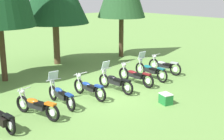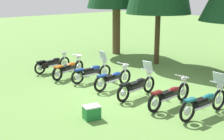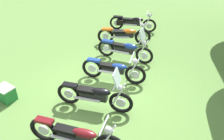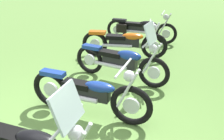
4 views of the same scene
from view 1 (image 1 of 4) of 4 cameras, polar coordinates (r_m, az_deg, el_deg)
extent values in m
plane|color=#608C42|center=(14.13, -1.75, -4.50)|extent=(80.00, 80.00, 0.00)
torus|color=black|center=(10.75, -18.46, -9.79)|extent=(0.14, 0.67, 0.66)
cylinder|color=silver|center=(10.75, -18.46, -9.79)|extent=(0.07, 0.26, 0.25)
cube|color=black|center=(11.14, -19.97, -7.79)|extent=(0.25, 0.53, 0.10)
cube|color=black|center=(10.69, -18.81, -8.13)|extent=(0.20, 0.45, 0.08)
cylinder|color=silver|center=(11.29, -19.45, -8.55)|extent=(0.14, 0.78, 0.08)
cube|color=black|center=(10.82, -19.71, -9.17)|extent=(0.16, 0.33, 0.26)
cube|color=black|center=(10.93, -18.33, -8.78)|extent=(0.16, 0.33, 0.26)
torus|color=black|center=(12.48, -16.29, -6.09)|extent=(0.28, 0.69, 0.69)
cylinder|color=silver|center=(12.48, -16.29, -6.09)|extent=(0.11, 0.26, 0.26)
torus|color=black|center=(11.38, -11.04, -7.81)|extent=(0.28, 0.69, 0.69)
cylinder|color=silver|center=(11.38, -11.04, -7.81)|extent=(0.11, 0.26, 0.26)
cube|color=black|center=(11.88, -13.82, -6.46)|extent=(0.41, 0.82, 0.23)
ellipsoid|color=#D16014|center=(11.98, -14.58, -5.59)|extent=(0.41, 0.61, 0.18)
cube|color=black|center=(11.69, -13.13, -6.18)|extent=(0.38, 0.57, 0.10)
cube|color=#D16014|center=(11.31, -11.41, -6.23)|extent=(0.31, 0.48, 0.08)
cylinder|color=silver|center=(12.28, -16.51, -4.96)|extent=(0.13, 0.34, 0.65)
cylinder|color=silver|center=(12.38, -15.92, -4.76)|extent=(0.13, 0.34, 0.65)
cylinder|color=silver|center=(12.17, -16.08, -3.44)|extent=(0.61, 0.19, 0.04)
sphere|color=silver|center=(12.27, -16.31, -3.89)|extent=(0.21, 0.21, 0.17)
cylinder|color=silver|center=(11.87, -12.73, -6.83)|extent=(0.27, 0.78, 0.08)
torus|color=black|center=(13.48, -10.96, -4.22)|extent=(0.15, 0.68, 0.67)
cylinder|color=silver|center=(13.48, -10.96, -4.22)|extent=(0.07, 0.26, 0.26)
torus|color=black|center=(12.19, -7.72, -6.14)|extent=(0.15, 0.68, 0.67)
cylinder|color=silver|center=(12.19, -7.72, -6.14)|extent=(0.07, 0.26, 0.26)
cube|color=black|center=(12.79, -9.45, -4.65)|extent=(0.25, 0.77, 0.26)
ellipsoid|color=navy|center=(12.92, -9.92, -3.73)|extent=(0.28, 0.56, 0.20)
cube|color=black|center=(12.57, -9.02, -4.35)|extent=(0.26, 0.52, 0.10)
cube|color=navy|center=(12.15, -7.96, -4.63)|extent=(0.21, 0.45, 0.08)
cylinder|color=silver|center=(13.30, -11.18, -3.14)|extent=(0.07, 0.34, 0.65)
cylinder|color=silver|center=(13.36, -10.64, -3.03)|extent=(0.07, 0.34, 0.65)
cylinder|color=silver|center=(13.17, -10.82, -1.77)|extent=(0.70, 0.10, 0.04)
sphere|color=silver|center=(13.28, -10.97, -2.18)|extent=(0.18, 0.18, 0.17)
cylinder|color=silver|center=(12.73, -8.61, -5.16)|extent=(0.15, 0.76, 0.08)
cube|color=silver|center=(13.13, -10.90, -1.00)|extent=(0.45, 0.19, 0.39)
torus|color=black|center=(14.16, -6.17, -3.04)|extent=(0.12, 0.70, 0.70)
cylinder|color=silver|center=(14.16, -6.17, -3.04)|extent=(0.06, 0.27, 0.27)
torus|color=black|center=(13.06, -2.19, -4.50)|extent=(0.12, 0.70, 0.70)
cylinder|color=silver|center=(13.06, -2.19, -4.50)|extent=(0.06, 0.27, 0.27)
cube|color=black|center=(13.57, -4.27, -3.35)|extent=(0.19, 0.74, 0.22)
ellipsoid|color=navy|center=(13.68, -4.82, -2.62)|extent=(0.23, 0.53, 0.17)
cube|color=black|center=(13.39, -3.72, -3.12)|extent=(0.21, 0.49, 0.10)
cube|color=navy|center=(13.02, -2.44, -3.04)|extent=(0.17, 0.44, 0.08)
cylinder|color=silver|center=(13.98, -6.26, -1.99)|extent=(0.05, 0.34, 0.65)
cylinder|color=silver|center=(14.06, -5.84, -1.89)|extent=(0.05, 0.34, 0.65)
cylinder|color=silver|center=(13.87, -5.89, -0.67)|extent=(0.74, 0.05, 0.04)
sphere|color=silver|center=(13.97, -6.10, -1.07)|extent=(0.17, 0.17, 0.17)
cylinder|color=silver|center=(13.54, -3.47, -3.72)|extent=(0.10, 0.74, 0.08)
torus|color=black|center=(14.95, -1.48, -2.01)|extent=(0.13, 0.69, 0.69)
cylinder|color=silver|center=(14.95, -1.48, -2.01)|extent=(0.06, 0.27, 0.26)
torus|color=black|center=(13.91, 2.90, -3.33)|extent=(0.13, 0.69, 0.69)
cylinder|color=silver|center=(13.91, 2.90, -3.33)|extent=(0.06, 0.27, 0.26)
cube|color=black|center=(14.38, 0.63, -2.21)|extent=(0.23, 0.78, 0.26)
ellipsoid|color=black|center=(14.48, 0.04, -1.44)|extent=(0.27, 0.56, 0.20)
cube|color=black|center=(14.20, 1.24, -1.90)|extent=(0.25, 0.52, 0.10)
cube|color=black|center=(13.86, 2.68, -1.98)|extent=(0.20, 0.45, 0.08)
cylinder|color=silver|center=(14.78, -1.54, -1.01)|extent=(0.06, 0.34, 0.65)
cylinder|color=silver|center=(14.88, -1.12, -0.90)|extent=(0.06, 0.34, 0.65)
cylinder|color=silver|center=(14.68, -1.12, 0.25)|extent=(0.67, 0.06, 0.04)
sphere|color=silver|center=(14.78, -1.36, -0.14)|extent=(0.18, 0.18, 0.17)
cylinder|color=silver|center=(14.38, 1.46, -2.61)|extent=(0.11, 0.77, 0.08)
cube|color=silver|center=(14.65, -1.18, 0.95)|extent=(0.45, 0.17, 0.39)
torus|color=black|center=(16.06, 2.23, -0.77)|extent=(0.11, 0.72, 0.72)
cylinder|color=silver|center=(16.06, 2.23, -0.77)|extent=(0.05, 0.27, 0.27)
torus|color=black|center=(14.96, 6.74, -2.05)|extent=(0.11, 0.72, 0.72)
cylinder|color=silver|center=(14.96, 6.74, -2.05)|extent=(0.05, 0.27, 0.27)
cube|color=black|center=(15.47, 4.41, -1.04)|extent=(0.19, 0.83, 0.22)
ellipsoid|color=maroon|center=(15.59, 3.80, -0.39)|extent=(0.24, 0.59, 0.17)
cube|color=black|center=(15.29, 5.05, -0.84)|extent=(0.22, 0.56, 0.10)
cube|color=maroon|center=(14.91, 6.55, -0.76)|extent=(0.17, 0.44, 0.08)
cylinder|color=silver|center=(15.90, 2.21, 0.18)|extent=(0.04, 0.34, 0.65)
cylinder|color=silver|center=(15.99, 2.57, 0.26)|extent=(0.04, 0.34, 0.65)
cylinder|color=silver|center=(15.81, 2.61, 1.35)|extent=(0.62, 0.04, 0.04)
sphere|color=silver|center=(15.90, 2.37, 0.98)|extent=(0.17, 0.17, 0.17)
cylinder|color=silver|center=(15.45, 5.20, -1.37)|extent=(0.08, 0.83, 0.08)
torus|color=black|center=(17.10, 5.27, 0.19)|extent=(0.17, 0.75, 0.75)
cylinder|color=silver|center=(17.10, 5.27, 0.19)|extent=(0.08, 0.30, 0.29)
torus|color=black|center=(15.93, 9.32, -1.04)|extent=(0.17, 0.75, 0.75)
cylinder|color=silver|center=(15.93, 9.32, -1.04)|extent=(0.08, 0.30, 0.29)
cube|color=black|center=(16.48, 7.24, -0.05)|extent=(0.27, 0.85, 0.24)
ellipsoid|color=#14606B|center=(16.60, 6.70, 0.60)|extent=(0.30, 0.62, 0.18)
cube|color=black|center=(16.29, 7.81, 0.17)|extent=(0.28, 0.58, 0.10)
cube|color=#14606B|center=(15.89, 9.16, 0.25)|extent=(0.22, 0.46, 0.08)
cylinder|color=silver|center=(16.94, 5.25, 1.09)|extent=(0.08, 0.34, 0.65)
cylinder|color=silver|center=(17.03, 5.61, 1.15)|extent=(0.08, 0.34, 0.65)
cylinder|color=silver|center=(16.85, 5.64, 2.18)|extent=(0.64, 0.10, 0.04)
sphere|color=silver|center=(16.94, 5.43, 1.84)|extent=(0.19, 0.19, 0.17)
cylinder|color=silver|center=(16.45, 7.98, -0.41)|extent=(0.16, 0.84, 0.08)
cube|color=silver|center=(16.83, 5.61, 2.79)|extent=(0.45, 0.19, 0.39)
torus|color=black|center=(18.16, 7.82, 0.95)|extent=(0.15, 0.74, 0.73)
cylinder|color=silver|center=(18.16, 7.82, 0.95)|extent=(0.07, 0.29, 0.29)
torus|color=black|center=(17.36, 11.75, 0.13)|extent=(0.15, 0.74, 0.73)
cylinder|color=silver|center=(17.36, 11.75, 0.13)|extent=(0.07, 0.29, 0.29)
cube|color=black|center=(17.72, 9.75, 0.85)|extent=(0.27, 0.74, 0.21)
ellipsoid|color=#9EA0A8|center=(17.80, 9.23, 1.36)|extent=(0.30, 0.54, 0.16)
cube|color=black|center=(17.59, 10.31, 1.05)|extent=(0.28, 0.50, 0.10)
cube|color=#9EA0A8|center=(17.32, 11.58, 1.29)|extent=(0.23, 0.45, 0.08)
cylinder|color=silver|center=(17.99, 7.86, 1.80)|extent=(0.07, 0.34, 0.65)
cylinder|color=silver|center=(18.12, 8.16, 1.88)|extent=(0.07, 0.34, 0.65)
cylinder|color=silver|center=(17.94, 8.25, 2.85)|extent=(0.71, 0.08, 0.04)
sphere|color=silver|center=(18.01, 8.01, 2.52)|extent=(0.18, 0.18, 0.17)
cylinder|color=silver|center=(17.76, 10.42, 0.60)|extent=(0.13, 0.73, 0.08)
cylinder|color=#42301E|center=(16.78, -19.68, 2.78)|extent=(0.30, 0.30, 2.85)
cylinder|color=brown|center=(19.88, -10.30, 4.83)|extent=(0.40, 0.40, 2.62)
cylinder|color=#42301E|center=(21.80, 1.73, 6.15)|extent=(0.33, 0.33, 2.79)
cube|color=#1E7233|center=(13.07, 9.99, -5.38)|extent=(0.53, 0.61, 0.41)
cube|color=silver|center=(13.00, 10.03, -4.44)|extent=(0.54, 0.62, 0.04)
camera|label=2|loc=(17.05, 43.08, 8.69)|focal=48.93mm
camera|label=3|loc=(18.72, 7.70, 14.77)|focal=38.69mm
camera|label=4|loc=(16.42, 0.70, 7.21)|focal=40.00mm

